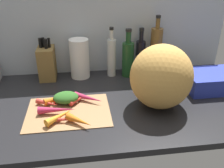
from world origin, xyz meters
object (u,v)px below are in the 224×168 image
(carrot_0, at_px, (48,103))
(carrot_3, at_px, (78,99))
(bottle_1, at_px, (128,58))
(dish_rack, at_px, (211,81))
(carrot_8, at_px, (59,98))
(bottle_0, at_px, (112,57))
(winter_squash, at_px, (161,77))
(bottle_2, at_px, (140,55))
(carrot_1, at_px, (59,116))
(bottle_3, at_px, (156,50))
(carrot_7, at_px, (64,98))
(paper_towel_roll, at_px, (80,59))
(carrot_4, at_px, (57,110))
(cutting_board, at_px, (69,111))
(carrot_2, at_px, (63,120))
(knife_block, at_px, (47,63))
(carrot_6, at_px, (79,121))
(carrot_5, at_px, (88,98))

(carrot_0, bearing_deg, carrot_3, 5.18)
(bottle_1, xyz_separation_m, dish_rack, (0.42, -0.23, -0.07))
(carrot_8, relative_size, bottle_0, 0.49)
(winter_squash, relative_size, bottle_2, 1.10)
(carrot_8, height_order, bottle_0, bottle_0)
(carrot_0, xyz_separation_m, bottle_1, (0.45, 0.31, 0.09))
(winter_squash, relative_size, bottle_0, 1.03)
(carrot_1, height_order, bottle_3, bottle_3)
(carrot_3, xyz_separation_m, winter_squash, (0.39, -0.07, 0.13))
(dish_rack, bearing_deg, carrot_7, -177.71)
(paper_towel_roll, distance_m, bottle_2, 0.38)
(carrot_4, bearing_deg, cutting_board, 15.41)
(carrot_3, distance_m, bottle_0, 0.39)
(cutting_board, xyz_separation_m, carrot_8, (-0.05, 0.09, 0.02))
(carrot_2, relative_size, carrot_3, 1.06)
(knife_block, relative_size, bottle_1, 0.84)
(bottle_3, bearing_deg, carrot_1, -140.61)
(cutting_board, xyz_separation_m, carrot_1, (-0.04, -0.07, 0.02))
(knife_block, height_order, dish_rack, knife_block)
(carrot_1, relative_size, bottle_3, 0.40)
(bottle_1, bearing_deg, bottle_2, 29.20)
(cutting_board, relative_size, carrot_8, 2.62)
(carrot_8, relative_size, paper_towel_roll, 0.63)
(carrot_2, relative_size, carrot_4, 0.66)
(carrot_2, xyz_separation_m, bottle_2, (0.46, 0.50, 0.09))
(bottle_3, bearing_deg, carrot_3, -146.19)
(carrot_1, height_order, carrot_7, carrot_1)
(carrot_6, height_order, knife_block, knife_block)
(carrot_0, distance_m, paper_towel_roll, 0.38)
(winter_squash, bearing_deg, carrot_7, 167.56)
(carrot_3, bearing_deg, bottle_0, 55.95)
(carrot_4, xyz_separation_m, knife_block, (-0.08, 0.41, 0.07))
(cutting_board, xyz_separation_m, carrot_4, (-0.05, -0.01, 0.02))
(winter_squash, bearing_deg, cutting_board, -179.72)
(winter_squash, height_order, paper_towel_roll, winter_squash)
(carrot_1, bearing_deg, carrot_7, 86.42)
(cutting_board, bearing_deg, carrot_2, -102.97)
(carrot_5, relative_size, carrot_7, 1.44)
(winter_squash, bearing_deg, bottle_1, 102.96)
(carrot_2, height_order, winter_squash, winter_squash)
(carrot_8, xyz_separation_m, winter_squash, (0.49, -0.09, 0.13))
(carrot_1, xyz_separation_m, carrot_3, (0.08, 0.14, -0.00))
(carrot_0, xyz_separation_m, winter_squash, (0.54, -0.06, 0.13))
(carrot_4, bearing_deg, carrot_7, 78.16)
(cutting_board, relative_size, carrot_5, 2.44)
(carrot_0, height_order, bottle_2, bottle_2)
(carrot_0, bearing_deg, dish_rack, 4.92)
(carrot_6, relative_size, paper_towel_roll, 0.55)
(cutting_board, xyz_separation_m, paper_towel_roll, (0.07, 0.39, 0.11))
(carrot_2, height_order, carrot_6, carrot_6)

